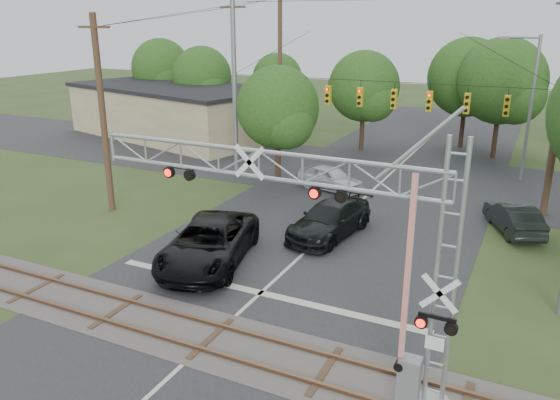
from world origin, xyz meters
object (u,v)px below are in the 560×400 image
at_px(car_dark, 330,219).
at_px(sedan_silver, 330,178).
at_px(traffic_signal_span, 391,98).
at_px(streetlight, 528,102).
at_px(crossing_gantry, 324,232).
at_px(pickup_black, 209,243).
at_px(commercial_building, 175,111).

bearing_deg(car_dark, sedan_silver, 118.97).
bearing_deg(traffic_signal_span, sedan_silver, -167.07).
xyz_separation_m(sedan_silver, streetlight, (10.25, 7.27, 4.37)).
relative_size(crossing_gantry, pickup_black, 1.63).
distance_m(crossing_gantry, streetlight, 25.18).
relative_size(pickup_black, sedan_silver, 1.54).
height_order(pickup_black, commercial_building, commercial_building).
bearing_deg(streetlight, car_dark, -117.97).
bearing_deg(commercial_building, car_dark, -23.98).
xyz_separation_m(car_dark, commercial_building, (-21.10, 16.48, 1.42)).
bearing_deg(commercial_building, sedan_silver, -13.11).
distance_m(sedan_silver, streetlight, 13.31).
relative_size(crossing_gantry, streetlight, 1.19).
relative_size(traffic_signal_span, commercial_building, 0.93).
distance_m(car_dark, sedan_silver, 7.52).
relative_size(crossing_gantry, traffic_signal_span, 0.56).
xyz_separation_m(pickup_black, sedan_silver, (0.86, 12.24, -0.19)).
distance_m(crossing_gantry, pickup_black, 9.77).
distance_m(pickup_black, commercial_building, 27.96).
height_order(pickup_black, car_dark, pickup_black).
bearing_deg(sedan_silver, crossing_gantry, -143.57).
bearing_deg(sedan_silver, commercial_building, 79.28).
bearing_deg(pickup_black, streetlight, 46.05).
xyz_separation_m(crossing_gantry, streetlight, (3.83, 24.88, 0.49)).
xyz_separation_m(car_dark, sedan_silver, (-2.66, 7.04, -0.08)).
bearing_deg(commercial_building, crossing_gantry, -33.40).
relative_size(crossing_gantry, sedan_silver, 2.51).
xyz_separation_m(car_dark, streetlight, (7.60, 14.31, 4.29)).
height_order(car_dark, streetlight, streetlight).
xyz_separation_m(crossing_gantry, pickup_black, (-7.28, 5.37, -3.68)).
bearing_deg(commercial_building, pickup_black, -36.95).
height_order(sedan_silver, commercial_building, commercial_building).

